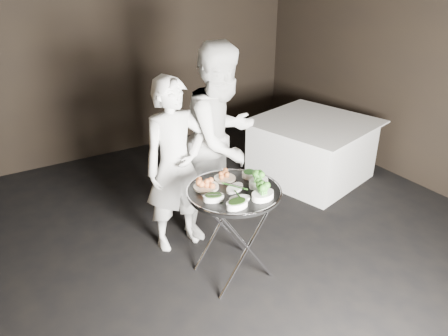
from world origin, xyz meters
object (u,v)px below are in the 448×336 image
waiter_left (175,166)px  dining_table (311,150)px  waiter_right (222,140)px  serving_tray (234,191)px  tray_stand (234,229)px

waiter_left → dining_table: bearing=10.2°
dining_table → waiter_right: bearing=-167.7°
serving_tray → waiter_right: bearing=65.0°
serving_tray → waiter_left: size_ratio=0.47×
tray_stand → waiter_right: (0.34, 0.74, 0.47)m
serving_tray → tray_stand: bearing=180.0°
waiter_right → dining_table: 1.60m
serving_tray → waiter_left: waiter_left is taller
waiter_left → waiter_right: 0.55m
tray_stand → serving_tray: size_ratio=1.05×
waiter_left → waiter_right: (0.53, 0.07, 0.11)m
waiter_right → dining_table: waiter_right is taller
waiter_left → serving_tray: bearing=-75.0°
tray_stand → dining_table: (1.81, 1.06, -0.08)m
tray_stand → serving_tray: serving_tray is taller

